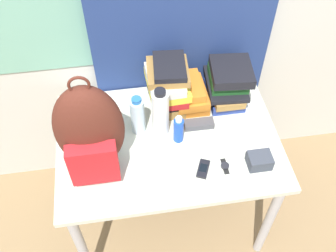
{
  "coord_description": "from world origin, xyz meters",
  "views": [
    {
      "loc": [
        -0.18,
        -0.8,
        2.29
      ],
      "look_at": [
        0.0,
        0.38,
        0.85
      ],
      "focal_mm": 42.0,
      "sensor_mm": 36.0,
      "label": 1
    }
  ],
  "objects_px": {
    "wristwatch": "(225,166)",
    "sunscreen_bottle": "(179,130)",
    "cell_phone": "(203,169)",
    "sports_bottle": "(160,113)",
    "book_stack_left": "(168,85)",
    "camera_pouch": "(260,161)",
    "book_stack_right": "(227,83)",
    "book_stack_center": "(189,94)",
    "water_bottle": "(138,116)",
    "backpack": "(90,132)",
    "sunglasses_case": "(199,124)"
  },
  "relations": [
    {
      "from": "water_bottle",
      "to": "sports_bottle",
      "type": "relative_size",
      "value": 0.79
    },
    {
      "from": "book_stack_left",
      "to": "book_stack_right",
      "type": "bearing_deg",
      "value": 0.59
    },
    {
      "from": "backpack",
      "to": "cell_phone",
      "type": "distance_m",
      "value": 0.55
    },
    {
      "from": "cell_phone",
      "to": "sports_bottle",
      "type": "bearing_deg",
      "value": 121.88
    },
    {
      "from": "cell_phone",
      "to": "wristwatch",
      "type": "relative_size",
      "value": 1.27
    },
    {
      "from": "sunscreen_bottle",
      "to": "sunglasses_case",
      "type": "relative_size",
      "value": 1.08
    },
    {
      "from": "book_stack_right",
      "to": "cell_phone",
      "type": "distance_m",
      "value": 0.5
    },
    {
      "from": "backpack",
      "to": "sunglasses_case",
      "type": "relative_size",
      "value": 3.65
    },
    {
      "from": "wristwatch",
      "to": "sunscreen_bottle",
      "type": "bearing_deg",
      "value": 134.22
    },
    {
      "from": "book_stack_right",
      "to": "water_bottle",
      "type": "bearing_deg",
      "value": -162.63
    },
    {
      "from": "sunscreen_bottle",
      "to": "camera_pouch",
      "type": "xyz_separation_m",
      "value": [
        0.35,
        -0.21,
        -0.04
      ]
    },
    {
      "from": "book_stack_right",
      "to": "sunscreen_bottle",
      "type": "xyz_separation_m",
      "value": [
        -0.3,
        -0.24,
        -0.04
      ]
    },
    {
      "from": "book_stack_center",
      "to": "book_stack_right",
      "type": "relative_size",
      "value": 0.85
    },
    {
      "from": "wristwatch",
      "to": "book_stack_left",
      "type": "bearing_deg",
      "value": 115.2
    },
    {
      "from": "water_bottle",
      "to": "sunscreen_bottle",
      "type": "bearing_deg",
      "value": -26.03
    },
    {
      "from": "camera_pouch",
      "to": "book_stack_center",
      "type": "bearing_deg",
      "value": 119.36
    },
    {
      "from": "book_stack_right",
      "to": "sports_bottle",
      "type": "height_order",
      "value": "sports_bottle"
    },
    {
      "from": "cell_phone",
      "to": "camera_pouch",
      "type": "height_order",
      "value": "camera_pouch"
    },
    {
      "from": "book_stack_left",
      "to": "book_stack_center",
      "type": "distance_m",
      "value": 0.14
    },
    {
      "from": "book_stack_right",
      "to": "camera_pouch",
      "type": "height_order",
      "value": "book_stack_right"
    },
    {
      "from": "book_stack_right",
      "to": "backpack",
      "type": "bearing_deg",
      "value": -154.85
    },
    {
      "from": "book_stack_left",
      "to": "sports_bottle",
      "type": "xyz_separation_m",
      "value": [
        -0.06,
        -0.18,
        -0.01
      ]
    },
    {
      "from": "backpack",
      "to": "water_bottle",
      "type": "bearing_deg",
      "value": 39.39
    },
    {
      "from": "book_stack_left",
      "to": "book_stack_center",
      "type": "relative_size",
      "value": 1.14
    },
    {
      "from": "backpack",
      "to": "sunglasses_case",
      "type": "distance_m",
      "value": 0.59
    },
    {
      "from": "book_stack_left",
      "to": "cell_phone",
      "type": "bearing_deg",
      "value": -77.14
    },
    {
      "from": "cell_phone",
      "to": "wristwatch",
      "type": "height_order",
      "value": "cell_phone"
    },
    {
      "from": "book_stack_center",
      "to": "camera_pouch",
      "type": "xyz_separation_m",
      "value": [
        0.25,
        -0.45,
        -0.03
      ]
    },
    {
      "from": "book_stack_left",
      "to": "wristwatch",
      "type": "distance_m",
      "value": 0.5
    },
    {
      "from": "book_stack_center",
      "to": "cell_phone",
      "type": "bearing_deg",
      "value": -91.58
    },
    {
      "from": "book_stack_center",
      "to": "sunscreen_bottle",
      "type": "relative_size",
      "value": 1.52
    },
    {
      "from": "wristwatch",
      "to": "backpack",
      "type": "bearing_deg",
      "value": 169.62
    },
    {
      "from": "cell_phone",
      "to": "sunglasses_case",
      "type": "bearing_deg",
      "value": 82.77
    },
    {
      "from": "book_stack_left",
      "to": "book_stack_right",
      "type": "distance_m",
      "value": 0.32
    },
    {
      "from": "sunglasses_case",
      "to": "book_stack_center",
      "type": "bearing_deg",
      "value": 96.97
    },
    {
      "from": "book_stack_right",
      "to": "sports_bottle",
      "type": "xyz_separation_m",
      "value": [
        -0.38,
        -0.18,
        0.03
      ]
    },
    {
      "from": "sunglasses_case",
      "to": "camera_pouch",
      "type": "relative_size",
      "value": 1.37
    },
    {
      "from": "backpack",
      "to": "sunscreen_bottle",
      "type": "height_order",
      "value": "backpack"
    },
    {
      "from": "book_stack_right",
      "to": "wristwatch",
      "type": "bearing_deg",
      "value": -104.02
    },
    {
      "from": "backpack",
      "to": "book_stack_left",
      "type": "xyz_separation_m",
      "value": [
        0.39,
        0.33,
        -0.09
      ]
    },
    {
      "from": "book_stack_center",
      "to": "sunscreen_bottle",
      "type": "xyz_separation_m",
      "value": [
        -0.1,
        -0.24,
        0.01
      ]
    },
    {
      "from": "water_bottle",
      "to": "cell_phone",
      "type": "bearing_deg",
      "value": -46.69
    },
    {
      "from": "book_stack_center",
      "to": "wristwatch",
      "type": "distance_m",
      "value": 0.45
    },
    {
      "from": "sunscreen_bottle",
      "to": "book_stack_right",
      "type": "bearing_deg",
      "value": 39.14
    },
    {
      "from": "water_bottle",
      "to": "wristwatch",
      "type": "bearing_deg",
      "value": -37.23
    },
    {
      "from": "water_bottle",
      "to": "camera_pouch",
      "type": "relative_size",
      "value": 2.06
    },
    {
      "from": "cell_phone",
      "to": "book_stack_right",
      "type": "bearing_deg",
      "value": 64.04
    },
    {
      "from": "book_stack_left",
      "to": "book_stack_right",
      "type": "height_order",
      "value": "book_stack_left"
    },
    {
      "from": "sports_bottle",
      "to": "cell_phone",
      "type": "relative_size",
      "value": 2.62
    },
    {
      "from": "sunscreen_bottle",
      "to": "sunglasses_case",
      "type": "bearing_deg",
      "value": 29.23
    }
  ]
}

